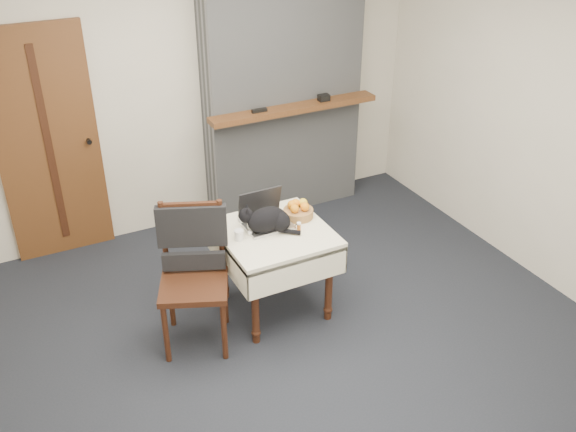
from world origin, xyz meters
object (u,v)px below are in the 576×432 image
object	(u,v)px
side_table	(275,244)
pill_bottle	(299,226)
laptop	(265,216)
fruit_basket	(298,211)
cat	(268,220)
cream_jar	(239,235)
chair	(193,256)
door	(49,146)

from	to	relation	value
side_table	pill_bottle	world-z (taller)	pill_bottle
pill_bottle	laptop	bearing A→B (deg)	132.16
pill_bottle	fruit_basket	distance (m)	0.20
pill_bottle	fruit_basket	world-z (taller)	fruit_basket
cat	cream_jar	bearing A→B (deg)	-156.92
cream_jar	pill_bottle	size ratio (longest dim) A/B	1.19
cat	chair	distance (m)	0.60
laptop	cat	xyz separation A→B (m)	(-0.02, -0.11, 0.03)
cat	chair	xyz separation A→B (m)	(-0.59, -0.02, -0.12)
laptop	cream_jar	size ratio (longest dim) A/B	4.43
cream_jar	chair	distance (m)	0.36
door	cream_jar	xyz separation A→B (m)	(1.01, -1.61, -0.26)
cream_jar	pill_bottle	world-z (taller)	cream_jar
fruit_basket	cat	bearing A→B (deg)	-162.79
cat	laptop	bearing A→B (deg)	97.18
cat	cream_jar	world-z (taller)	cat
cream_jar	chair	size ratio (longest dim) A/B	0.07
door	side_table	bearing A→B (deg)	-51.33
laptop	pill_bottle	bearing A→B (deg)	-48.85
side_table	cream_jar	size ratio (longest dim) A/B	9.98
door	laptop	xyz separation A→B (m)	(1.27, -1.49, -0.24)
chair	laptop	bearing A→B (deg)	34.30
cat	pill_bottle	bearing A→B (deg)	-4.76
cat	fruit_basket	bearing A→B (deg)	36.59
pill_bottle	chair	bearing A→B (deg)	174.74
door	fruit_basket	distance (m)	2.17
fruit_basket	cream_jar	bearing A→B (deg)	-168.67
door	fruit_basket	bearing A→B (deg)	-44.34
laptop	fruit_basket	xyz separation A→B (m)	(0.27, -0.02, -0.01)
cream_jar	chair	world-z (taller)	chair
cream_jar	side_table	bearing A→B (deg)	-0.14
fruit_basket	chair	bearing A→B (deg)	-172.91
side_table	fruit_basket	xyz separation A→B (m)	(0.25, 0.11, 0.17)
fruit_basket	door	bearing A→B (deg)	135.66
laptop	cat	size ratio (longest dim) A/B	0.84
cream_jar	fruit_basket	xyz separation A→B (m)	(0.53, 0.11, 0.01)
cream_jar	fruit_basket	size ratio (longest dim) A/B	0.34
cat	pill_bottle	size ratio (longest dim) A/B	6.27
fruit_basket	side_table	bearing A→B (deg)	-156.88
door	cream_jar	distance (m)	1.92
fruit_basket	pill_bottle	bearing A→B (deg)	-116.04
cream_jar	fruit_basket	world-z (taller)	fruit_basket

